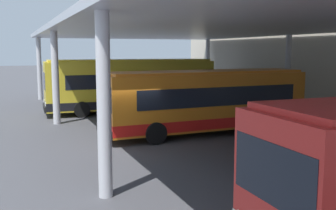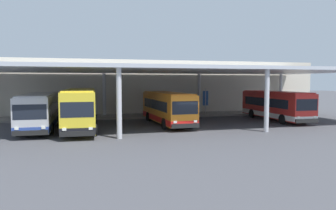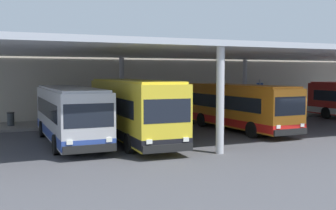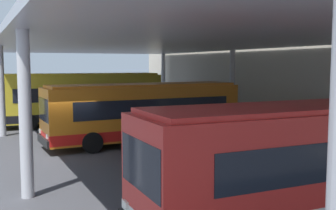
% 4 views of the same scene
% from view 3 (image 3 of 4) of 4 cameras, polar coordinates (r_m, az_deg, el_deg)
% --- Properties ---
extents(ground_plane, '(200.00, 200.00, 0.00)m').
position_cam_3_polar(ground_plane, '(26.35, 15.89, -4.42)').
color(ground_plane, '#47474C').
extents(platform_kerb, '(42.00, 4.50, 0.18)m').
position_cam_3_polar(platform_kerb, '(36.08, 3.90, -1.75)').
color(platform_kerb, gray).
rests_on(platform_kerb, ground).
extents(station_building_facade, '(48.00, 1.60, 7.01)m').
position_cam_3_polar(station_building_facade, '(38.77, 1.69, 3.75)').
color(station_building_facade, beige).
rests_on(station_building_facade, ground).
extents(canopy_shelter, '(40.00, 17.00, 5.55)m').
position_cam_3_polar(canopy_shelter, '(30.50, 9.45, 6.89)').
color(canopy_shelter, silver).
rests_on(canopy_shelter, ground).
extents(bus_nearest_bay, '(2.83, 10.56, 3.17)m').
position_cam_3_polar(bus_nearest_bay, '(24.13, -13.39, -1.21)').
color(bus_nearest_bay, '#B7B7BC').
rests_on(bus_nearest_bay, ground).
extents(bus_second_bay, '(3.02, 11.42, 3.57)m').
position_cam_3_polar(bus_second_bay, '(24.11, -4.95, -0.66)').
color(bus_second_bay, yellow).
rests_on(bus_second_bay, ground).
extents(bus_middle_bay, '(2.97, 10.61, 3.17)m').
position_cam_3_polar(bus_middle_bay, '(29.11, 9.59, -0.20)').
color(bus_middle_bay, orange).
rests_on(bus_middle_bay, ground).
extents(bench_waiting, '(1.80, 0.45, 0.92)m').
position_cam_3_polar(bench_waiting, '(32.45, -13.99, -1.55)').
color(bench_waiting, brown).
rests_on(bench_waiting, platform_kerb).
extents(trash_bin, '(0.52, 0.52, 0.98)m').
position_cam_3_polar(trash_bin, '(31.80, -20.83, -1.81)').
color(trash_bin, '#33383D').
rests_on(trash_bin, platform_kerb).
extents(banner_sign, '(0.70, 0.12, 3.20)m').
position_cam_3_polar(banner_sign, '(38.44, 12.49, 1.36)').
color(banner_sign, '#B2B2B7').
rests_on(banner_sign, platform_kerb).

